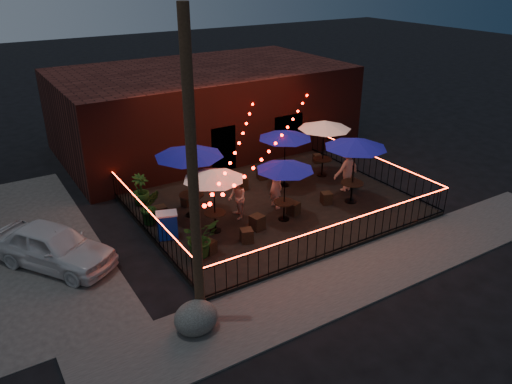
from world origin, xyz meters
TOP-DOWN VIEW (x-y plane):
  - ground at (0.00, 0.00)m, footprint 110.00×110.00m
  - patio at (0.00, 2.00)m, footprint 10.00×8.00m
  - sidewalk at (0.00, -3.25)m, footprint 18.00×2.50m
  - brick_building at (1.00, 9.99)m, footprint 14.00×8.00m
  - utility_pole at (-5.40, -2.60)m, footprint 0.26×0.26m
  - fence_front at (0.00, -2.00)m, footprint 10.00×0.04m
  - fence_left at (-5.00, 2.00)m, footprint 0.04×8.00m
  - fence_right at (5.00, 2.00)m, footprint 0.04×8.00m
  - festoon_lights at (-1.01, 1.70)m, footprint 10.02×8.72m
  - cafe_table_0 at (-2.92, 1.30)m, footprint 2.35×2.35m
  - cafe_table_1 at (-3.08, 2.81)m, footprint 2.82×2.82m
  - cafe_table_2 at (-0.40, 0.74)m, footprint 2.32×2.32m
  - cafe_table_3 at (1.35, 3.25)m, footprint 2.63×2.63m
  - cafe_table_4 at (2.69, 0.58)m, footprint 2.89×2.89m
  - cafe_table_5 at (3.40, 3.27)m, footprint 2.68×2.68m
  - bistro_chair_0 at (-3.74, 0.12)m, footprint 0.46×0.46m
  - bistro_chair_1 at (-2.38, 0.08)m, footprint 0.50×0.50m
  - bistro_chair_2 at (-4.16, 3.22)m, footprint 0.41×0.41m
  - bistro_chair_3 at (-2.92, 3.68)m, footprint 0.44×0.44m
  - bistro_chair_4 at (-1.60, 0.65)m, footprint 0.51×0.51m
  - bistro_chair_5 at (0.14, 0.90)m, footprint 0.50×0.50m
  - bistro_chair_6 at (-0.33, 3.87)m, footprint 0.51×0.51m
  - bistro_chair_7 at (0.95, 4.33)m, footprint 0.45×0.45m
  - bistro_chair_8 at (1.76, 0.96)m, footprint 0.48×0.48m
  - bistro_chair_9 at (3.63, 1.68)m, footprint 0.41×0.41m
  - bistro_chair_10 at (2.05, 3.90)m, footprint 0.37×0.37m
  - bistro_chair_11 at (4.16, 4.57)m, footprint 0.43×0.43m
  - patron_a at (-0.08, 1.77)m, footprint 0.45×0.68m
  - patron_b at (-1.78, 1.75)m, footprint 0.78×0.90m
  - patron_c at (3.24, 1.56)m, footprint 1.27×0.78m
  - potted_shrub_a at (-4.05, 0.15)m, footprint 1.32×1.20m
  - potted_shrub_b at (-4.60, 3.02)m, footprint 0.76×0.63m
  - potted_shrub_c at (-4.36, 4.72)m, footprint 0.85×0.85m
  - cooler at (-4.50, 1.75)m, footprint 0.84×0.71m
  - boulder at (-5.67, -2.89)m, footprint 1.22×1.11m
  - car_white at (-8.07, 2.22)m, footprint 3.64×4.24m

SIDE VIEW (x-z plane):
  - ground at x=0.00m, z-range 0.00..0.00m
  - sidewalk at x=0.00m, z-range 0.00..0.05m
  - patio at x=0.00m, z-range 0.00..0.15m
  - bistro_chair_3 at x=-2.92m, z-range 0.15..0.55m
  - bistro_chair_9 at x=3.63m, z-range 0.15..0.55m
  - bistro_chair_11 at x=4.16m, z-range 0.15..0.56m
  - bistro_chair_10 at x=2.05m, z-range 0.15..0.57m
  - bistro_chair_0 at x=-3.74m, z-range 0.15..0.58m
  - bistro_chair_7 at x=0.95m, z-range 0.15..0.61m
  - bistro_chair_8 at x=1.76m, z-range 0.15..0.61m
  - bistro_chair_2 at x=-4.16m, z-range 0.15..0.62m
  - bistro_chair_1 at x=-2.38m, z-range 0.15..0.62m
  - bistro_chair_5 at x=0.14m, z-range 0.15..0.62m
  - boulder at x=-5.67m, z-range 0.00..0.80m
  - bistro_chair_6 at x=-0.33m, z-range 0.15..0.66m
  - bistro_chair_4 at x=-1.60m, z-range 0.15..0.67m
  - cooler at x=-4.50m, z-range 0.16..1.09m
  - fence_front at x=0.00m, z-range 0.14..1.18m
  - fence_left at x=-5.00m, z-range 0.14..1.18m
  - fence_right at x=5.00m, z-range 0.14..1.18m
  - car_white at x=-8.07m, z-range 0.00..1.38m
  - potted_shrub_c at x=-4.36m, z-range 0.15..1.36m
  - potted_shrub_a at x=-4.05m, z-range 0.15..1.41m
  - potted_shrub_b at x=-4.60m, z-range 0.15..1.45m
  - patron_b at x=-1.78m, z-range 0.15..1.75m
  - patron_a at x=-0.08m, z-range 0.15..1.99m
  - patron_c at x=3.24m, z-range 0.15..2.05m
  - brick_building at x=1.00m, z-range 0.00..4.00m
  - cafe_table_2 at x=-0.40m, z-range 1.10..3.38m
  - cafe_table_0 at x=-2.92m, z-range 1.10..3.41m
  - cafe_table_3 at x=1.35m, z-range 1.16..3.59m
  - cafe_table_5 at x=3.40m, z-range 1.18..3.68m
  - festoon_lights at x=-1.01m, z-range 1.86..3.18m
  - cafe_table_4 at x=2.69m, z-range 1.24..3.86m
  - cafe_table_1 at x=-3.08m, z-range 1.28..4.01m
  - utility_pole at x=-5.40m, z-range 0.00..8.00m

